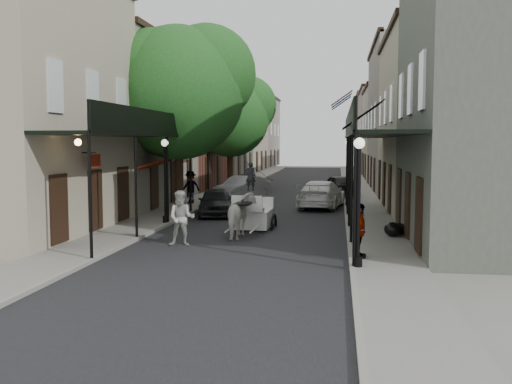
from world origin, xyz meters
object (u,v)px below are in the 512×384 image
(pedestrian_walking, at_px, (182,218))
(carriage, at_px, (255,202))
(car_right_far, at_px, (339,185))
(tree_near, at_px, (187,87))
(lamppost_right_near, at_px, (358,200))
(car_left_near, at_px, (215,202))
(lamppost_right_far, at_px, (347,168))
(pedestrian_sidewalk_left, at_px, (191,187))
(horse, at_px, (242,216))
(car_left_mid, at_px, (242,188))
(car_left_far, at_px, (248,183))
(lamppost_left, at_px, (165,179))
(car_right_near, at_px, (321,194))
(pedestrian_sidewalk_right, at_px, (360,231))
(tree_far, at_px, (235,114))

(pedestrian_walking, bearing_deg, carriage, 60.78)
(pedestrian_walking, xyz_separation_m, car_right_far, (5.56, 20.00, -0.25))
(tree_near, height_order, lamppost_right_near, tree_near)
(car_left_near, bearing_deg, lamppost_right_far, 40.05)
(tree_near, distance_m, pedestrian_sidewalk_left, 6.72)
(tree_near, height_order, horse, tree_near)
(carriage, bearing_deg, car_right_far, 78.92)
(lamppost_right_far, distance_m, car_left_mid, 6.84)
(pedestrian_walking, height_order, pedestrian_sidewalk_left, pedestrian_sidewalk_left)
(pedestrian_walking, bearing_deg, car_left_far, 86.67)
(lamppost_left, distance_m, car_right_near, 10.36)
(lamppost_right_near, bearing_deg, carriage, 117.96)
(pedestrian_sidewalk_right, bearing_deg, tree_near, 45.51)
(lamppost_right_near, bearing_deg, lamppost_left, 135.71)
(pedestrian_sidewalk_left, relative_size, car_right_near, 0.36)
(lamppost_right_near, height_order, horse, lamppost_right_near)
(tree_near, bearing_deg, lamppost_right_near, -55.73)
(car_right_far, bearing_deg, lamppost_right_near, 71.97)
(lamppost_right_far, xyz_separation_m, car_left_mid, (-6.70, -0.48, -1.29))
(pedestrian_walking, distance_m, car_right_near, 13.48)
(pedestrian_sidewalk_right, distance_m, car_right_near, 14.57)
(lamppost_right_far, relative_size, car_left_mid, 0.80)
(lamppost_right_far, bearing_deg, pedestrian_sidewalk_right, -89.69)
(carriage, xyz_separation_m, pedestrian_sidewalk_right, (4.24, -6.49, -0.16))
(car_left_near, bearing_deg, pedestrian_sidewalk_left, 107.15)
(tree_near, xyz_separation_m, pedestrian_sidewalk_right, (8.40, -10.87, -5.52))
(lamppost_right_near, distance_m, lamppost_left, 11.46)
(car_left_near, distance_m, car_left_far, 14.47)
(pedestrian_walking, bearing_deg, pedestrian_sidewalk_right, -22.78)
(lamppost_left, distance_m, carriage, 4.17)
(pedestrian_sidewalk_right, height_order, car_left_mid, pedestrian_sidewalk_right)
(car_left_near, bearing_deg, car_left_far, 81.01)
(tree_far, height_order, lamppost_left, tree_far)
(car_left_far, bearing_deg, lamppost_right_near, -85.20)
(car_right_near, distance_m, car_right_far, 7.40)
(tree_near, bearing_deg, lamppost_right_far, 43.31)
(horse, bearing_deg, tree_near, -58.07)
(pedestrian_walking, xyz_separation_m, pedestrian_sidewalk_right, (6.20, -1.82, -0.02))
(pedestrian_sidewalk_left, height_order, car_left_near, pedestrian_sidewalk_left)
(horse, distance_m, car_left_mid, 14.64)
(horse, height_order, car_left_far, horse)
(tree_far, xyz_separation_m, pedestrian_sidewalk_right, (8.45, -24.87, -4.87))
(pedestrian_sidewalk_left, xyz_separation_m, car_left_mid, (2.48, 3.46, -0.31))
(pedestrian_sidewalk_left, bearing_deg, car_left_mid, -165.26)
(lamppost_right_near, xyz_separation_m, car_left_far, (-7.35, 26.00, -1.39))
(lamppost_right_far, bearing_deg, car_right_far, 99.80)
(tree_far, height_order, car_right_far, tree_far)
(car_left_near, distance_m, car_left_mid, 7.98)
(tree_far, bearing_deg, tree_near, -89.81)
(car_left_far, height_order, car_right_near, car_right_near)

